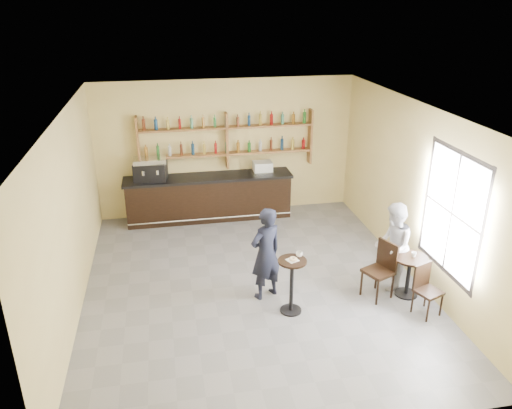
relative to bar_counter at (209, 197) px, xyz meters
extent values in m
plane|color=slate|center=(0.48, -3.15, -0.52)|extent=(7.00, 7.00, 0.00)
plane|color=white|center=(0.48, -3.15, 2.68)|extent=(7.00, 7.00, 0.00)
plane|color=#DBC67C|center=(0.48, 0.35, 1.08)|extent=(7.00, 0.00, 7.00)
plane|color=#DBC67C|center=(0.48, -6.65, 1.08)|extent=(7.00, 0.00, 7.00)
plane|color=#DBC67C|center=(-2.52, -3.15, 1.08)|extent=(0.00, 7.00, 7.00)
plane|color=#DBC67C|center=(3.48, -3.15, 1.08)|extent=(0.00, 7.00, 7.00)
plane|color=white|center=(3.47, -4.35, 1.18)|extent=(0.00, 2.00, 2.00)
cube|color=white|center=(0.95, -4.08, 0.45)|extent=(0.23, 0.23, 0.00)
torus|color=tan|center=(0.96, -4.09, 0.47)|extent=(0.15, 0.15, 0.05)
imported|color=white|center=(1.09, -3.98, 0.49)|extent=(0.13, 0.13, 0.09)
imported|color=black|center=(0.62, -3.54, 0.31)|extent=(0.72, 0.63, 1.67)
imported|color=white|center=(3.13, -3.98, 0.27)|extent=(0.10, 0.10, 0.09)
imported|color=#B0AFB5|center=(2.90, -3.63, 0.28)|extent=(0.87, 0.96, 1.60)
camera|label=1|loc=(-0.94, -10.89, 4.36)|focal=35.00mm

